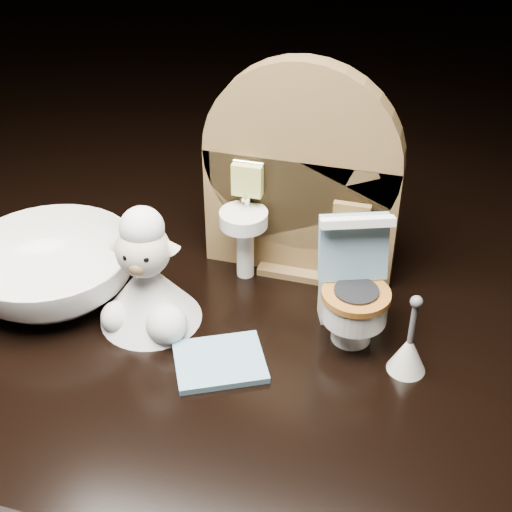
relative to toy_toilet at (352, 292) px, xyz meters
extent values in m
cube|color=black|center=(-0.05, -0.01, -0.08)|extent=(2.50, 2.50, 0.10)
cube|color=brown|center=(-0.05, 0.06, 0.01)|extent=(0.13, 0.02, 0.09)
cylinder|color=brown|center=(-0.05, 0.06, 0.06)|extent=(0.13, 0.02, 0.13)
cube|color=brown|center=(-0.05, 0.06, -0.03)|extent=(0.05, 0.04, 0.01)
cylinder|color=white|center=(-0.08, 0.04, -0.01)|extent=(0.01, 0.01, 0.04)
cylinder|color=white|center=(-0.08, 0.04, 0.02)|extent=(0.03, 0.03, 0.01)
cylinder|color=silver|center=(-0.08, 0.05, 0.03)|extent=(0.00, 0.00, 0.01)
cube|color=#C0CB61|center=(-0.08, 0.05, 0.04)|extent=(0.02, 0.01, 0.02)
cube|color=brown|center=(-0.01, 0.05, 0.02)|extent=(0.02, 0.01, 0.02)
cylinder|color=beige|center=(-0.01, 0.04, 0.02)|extent=(0.02, 0.02, 0.02)
cylinder|color=white|center=(0.00, -0.01, -0.02)|extent=(0.02, 0.02, 0.02)
cylinder|color=white|center=(0.00, -0.01, 0.00)|extent=(0.04, 0.04, 0.02)
cylinder|color=#97591D|center=(0.00, -0.01, 0.01)|extent=(0.04, 0.04, 0.00)
cube|color=white|center=(-0.01, 0.01, -0.01)|extent=(0.04, 0.03, 0.05)
cube|color=#6B98B2|center=(0.00, 0.01, 0.03)|extent=(0.04, 0.03, 0.04)
cube|color=white|center=(0.00, 0.00, 0.05)|extent=(0.04, 0.02, 0.01)
cylinder|color=#AFD632|center=(0.00, 0.02, 0.03)|extent=(0.01, 0.01, 0.01)
cube|color=#6B98B2|center=(-0.07, -0.05, -0.03)|extent=(0.07, 0.06, 0.00)
cone|color=white|center=(0.04, -0.03, -0.02)|extent=(0.02, 0.02, 0.02)
cylinder|color=#59595B|center=(0.04, -0.03, 0.01)|extent=(0.00, 0.00, 0.03)
sphere|color=#59595B|center=(0.04, -0.03, 0.02)|extent=(0.01, 0.01, 0.01)
cone|color=silver|center=(-0.12, -0.02, -0.01)|extent=(0.06, 0.06, 0.04)
sphere|color=silver|center=(-0.11, -0.04, -0.02)|extent=(0.03, 0.03, 0.03)
sphere|color=silver|center=(-0.14, -0.04, -0.02)|extent=(0.02, 0.02, 0.02)
sphere|color=beige|center=(-0.12, -0.03, 0.02)|extent=(0.03, 0.03, 0.03)
sphere|color=#A27B4E|center=(-0.12, -0.04, 0.02)|extent=(0.01, 0.01, 0.01)
sphere|color=silver|center=(-0.12, -0.02, 0.04)|extent=(0.03, 0.03, 0.03)
cone|color=beige|center=(-0.14, -0.02, 0.03)|extent=(0.02, 0.01, 0.02)
cone|color=beige|center=(-0.11, -0.02, 0.03)|extent=(0.02, 0.01, 0.02)
sphere|color=black|center=(-0.13, -0.04, 0.03)|extent=(0.00, 0.00, 0.00)
sphere|color=black|center=(-0.12, -0.04, 0.03)|extent=(0.00, 0.00, 0.00)
imported|color=white|center=(-0.20, -0.02, -0.01)|extent=(0.15, 0.15, 0.04)
camera|label=1|loc=(0.04, -0.34, 0.26)|focal=50.00mm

